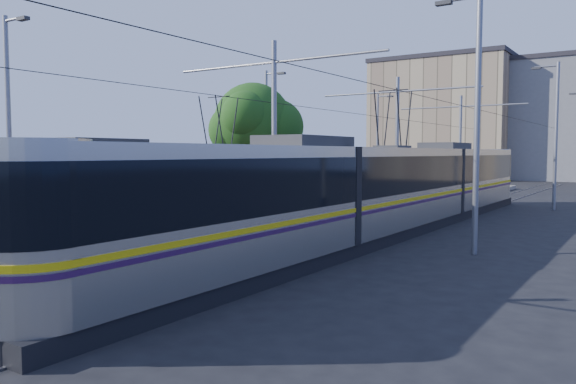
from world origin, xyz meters
The scene contains 12 objects.
ground centered at (0.00, 0.00, 0.00)m, with size 160.00×160.00×0.00m, color black.
platform centered at (0.00, 17.00, 0.15)m, with size 4.00×50.00×0.30m, color gray.
tactile_strip_left centered at (-1.45, 17.00, 0.30)m, with size 0.70×50.00×0.01m, color gray.
tactile_strip_right centered at (1.45, 17.00, 0.30)m, with size 0.70×50.00×0.01m, color gray.
rails centered at (0.00, 17.00, 0.02)m, with size 8.71×70.00×0.03m.
tram_left centered at (-3.60, 9.05, 1.71)m, with size 2.43×31.15×5.50m.
tram_right centered at (3.60, 10.78, 1.86)m, with size 2.43×32.16×5.50m.
catenary centered at (0.00, 14.15, 4.52)m, with size 9.20×70.00×7.00m.
street_lamps centered at (0.00, 21.00, 4.18)m, with size 15.18×38.22×8.00m.
shelter centered at (0.72, 13.75, 1.47)m, with size 0.92×1.16×2.23m.
tree centered at (-6.96, 16.52, 4.80)m, with size 4.89×4.52×7.10m.
building_left centered at (-10.00, 60.00, 7.32)m, with size 16.32×12.24×14.62m.
Camera 1 is at (12.09, -9.47, 3.12)m, focal length 35.00 mm.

